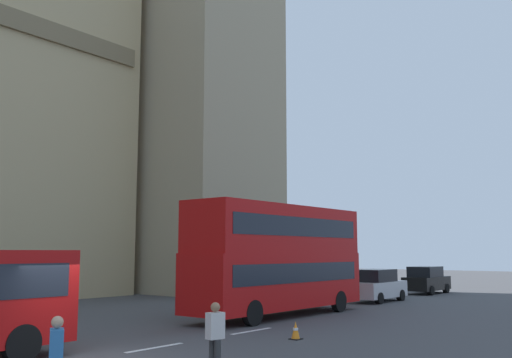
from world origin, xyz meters
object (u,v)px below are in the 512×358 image
Objects in this scene: sedan_trailing at (427,280)px; sedan_lead at (377,286)px; double_decker_bus at (279,255)px; pedestrian_by_kerb at (215,337)px; traffic_cone_east at (296,331)px.

sedan_lead is at bearing -178.34° from sedan_trailing.
sedan_trailing is (8.01, 0.23, 0.00)m from sedan_lead.
sedan_lead is at bearing 0.15° from double_decker_bus.
double_decker_bus is 12.65m from pedestrian_by_kerb.
double_decker_bus is 6.10× the size of pedestrian_by_kerb.
traffic_cone_east is at bearing -168.49° from sedan_trailing.
traffic_cone_east is at bearing -139.21° from double_decker_bus.
sedan_lead is 8.02m from sedan_trailing.
traffic_cone_east is (-22.66, -4.62, -0.63)m from sedan_trailing.
sedan_trailing reaches higher than pedestrian_by_kerb.
sedan_trailing is 7.59× the size of traffic_cone_east.
pedestrian_by_kerb is (-5.86, -1.79, 0.63)m from traffic_cone_east.
pedestrian_by_kerb is (-10.91, -6.15, -1.80)m from double_decker_bus.
sedan_lead is 1.00× the size of sedan_trailing.
traffic_cone_east is (-5.05, -4.36, -2.43)m from double_decker_bus.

